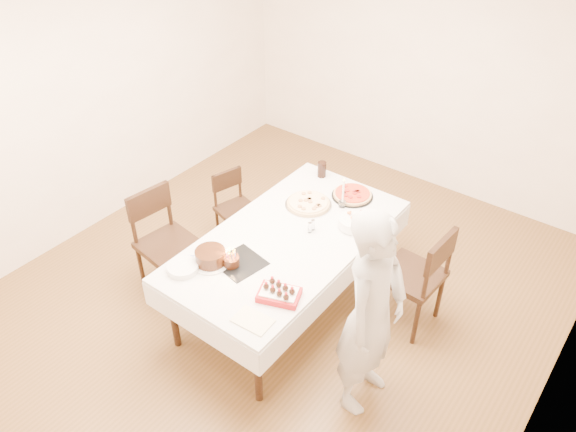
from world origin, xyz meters
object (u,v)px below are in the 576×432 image
Objects in this scene: chair_left_savory at (237,210)px; person at (372,315)px; pizza_pepperoni at (352,195)px; cola_glass at (322,169)px; birthday_cake at (231,258)px; pizza_white at (308,203)px; layer_cake at (210,257)px; strawberry_box at (279,294)px; taper_candle at (343,192)px; chair_right_savory at (411,275)px; chair_left_dessert at (168,245)px; dining_table at (288,271)px; pasta_bowl at (353,223)px.

chair_left_savory is 0.46× the size of person.
cola_glass reaches higher than pizza_pepperoni.
birthday_cake is (-1.17, -0.12, -0.01)m from person.
pizza_white is 1.38× the size of layer_cake.
layer_cake is 0.66m from strawberry_box.
chair_right_savory is at bearing -12.43° from taper_candle.
layer_cake is at bearing -178.20° from strawberry_box.
chair_right_savory is 7.30× the size of birthday_cake.
person is (2.00, 0.06, 0.35)m from chair_left_dessert.
chair_left_dessert is 3.30× the size of strawberry_box.
dining_table is 2.15× the size of chair_left_dessert.
chair_left_dessert is at bearing -150.30° from chair_right_savory.
dining_table is 0.72m from birthday_cake.
taper_candle is (0.25, 0.17, 0.13)m from pizza_white.
chair_right_savory reaches higher than birthday_cake.
chair_left_savory is at bearing -174.88° from chair_right_savory.
layer_cake is (-0.29, -0.61, 0.43)m from dining_table.
chair_right_savory is 1.01× the size of chair_left_dessert.
chair_left_dessert is 1.29m from pizza_white.
dining_table is 2.14× the size of chair_right_savory.
person reaches higher than pasta_bowl.
chair_right_savory is at bearing 2.21° from pasta_bowl.
chair_left_dessert reaches higher than dining_table.
birthday_cake reaches higher than chair_left_savory.
taper_candle is 1.00× the size of strawberry_box.
chair_right_savory is 2.39× the size of pizza_white.
pasta_bowl is at bearing -162.55° from chair_left_savory.
taper_candle is (-0.81, 0.18, 0.40)m from chair_right_savory.
pizza_white is (-0.13, 0.48, 0.40)m from dining_table.
strawberry_box is at bearing -79.49° from pizza_pepperoni.
pizza_white is 1.18m from strawberry_box.
chair_right_savory reaches higher than pasta_bowl.
strawberry_box is (0.37, -0.59, 0.41)m from dining_table.
chair_left_dessert is 2.38× the size of pizza_white.
pasta_bowl is 1.04m from strawberry_box.
taper_candle is at bearing 170.78° from chair_right_savory.
dining_table is at bearing 64.87° from layer_cake.
dining_table is 1.02m from chair_left_savory.
pizza_white is 1.02m from birthday_cake.
chair_right_savory is 0.64m from pasta_bowl.
cola_glass is 1.50m from birthday_cake.
pizza_white is 3.05× the size of birthday_cake.
chair_left_savory is at bearing 142.65° from strawberry_box.
chair_left_dessert is at bearing 89.45° from person.
cola_glass is at bearing -123.36° from chair_left_savory.
chair_left_dessert is 1.37m from strawberry_box.
chair_left_savory is (-1.86, -0.06, -0.12)m from chair_right_savory.
layer_cake is at bearing -115.13° from dining_table.
pizza_pepperoni is at bearing 93.35° from taper_candle.
pizza_white is (-1.17, 0.89, -0.07)m from person.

